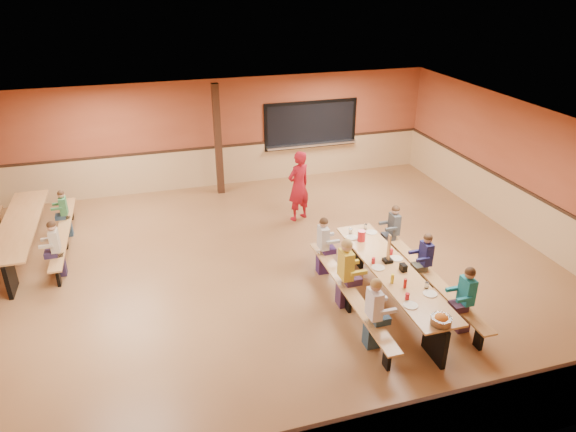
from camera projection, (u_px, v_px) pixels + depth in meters
name	position (u px, v px, depth m)	size (l,w,h in m)	color
ground	(268.00, 272.00, 10.54)	(12.00, 12.00, 0.00)	brown
room_envelope	(267.00, 242.00, 10.24)	(12.04, 10.04, 3.02)	#9C4A2D
kitchen_pass_through	(311.00, 127.00, 14.84)	(2.78, 0.28, 1.38)	black
structural_post	(218.00, 140.00, 13.64)	(0.18, 0.18, 3.00)	#311B10
cafeteria_table_main	(391.00, 279.00, 9.34)	(1.91, 3.70, 0.74)	#BE864B
cafeteria_table_second	(21.00, 232.00, 11.01)	(1.91, 3.70, 0.74)	#BE864B
seated_child_white_left	(374.00, 314.00, 8.22)	(0.40, 0.32, 1.26)	white
seated_adult_yellow	(345.00, 273.00, 9.24)	(0.43, 0.35, 1.34)	gold
seated_child_grey_left	(323.00, 246.00, 10.28)	(0.37, 0.30, 1.21)	silver
seated_child_teal_right	(465.00, 300.00, 8.60)	(0.38, 0.31, 1.22)	teal
seated_child_navy_right	(425.00, 262.00, 9.74)	(0.36, 0.29, 1.18)	navy
seated_child_char_right	(393.00, 232.00, 10.85)	(0.36, 0.29, 1.18)	#42474A
seated_child_green_sec	(65.00, 214.00, 11.74)	(0.32, 0.26, 1.11)	#3A814C
seated_child_tan_sec	(56.00, 249.00, 10.19)	(0.36, 0.29, 1.19)	#BBAF94
standing_woman	(299.00, 186.00, 12.40)	(0.64, 0.42, 1.76)	#A2121F
punch_pitcher	(362.00, 236.00, 10.15)	(0.16, 0.16, 0.22)	red
chip_bowl	(441.00, 320.00, 7.78)	(0.32, 0.32, 0.15)	orange
napkin_dispenser	(403.00, 267.00, 9.16)	(0.10, 0.14, 0.13)	black
condiment_mustard	(392.00, 279.00, 8.80)	(0.06, 0.06, 0.17)	yellow
condiment_ketchup	(405.00, 283.00, 8.67)	(0.06, 0.06, 0.17)	#B2140F
table_paddle	(388.00, 255.00, 9.40)	(0.16, 0.16, 0.56)	black
place_settings	(393.00, 266.00, 9.22)	(0.65, 3.30, 0.11)	beige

